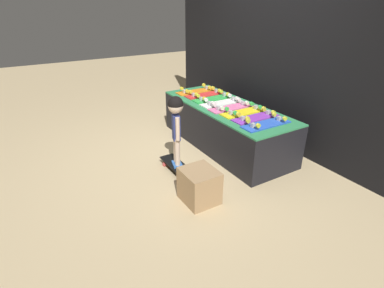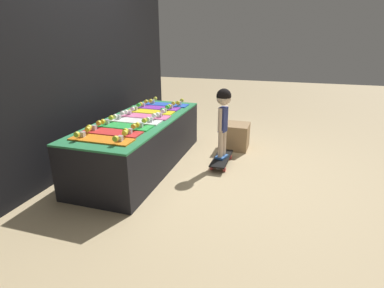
{
  "view_description": "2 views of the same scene",
  "coord_description": "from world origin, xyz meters",
  "px_view_note": "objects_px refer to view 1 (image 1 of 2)",
  "views": [
    {
      "loc": [
        3.15,
        -1.87,
        1.93
      ],
      "look_at": [
        0.24,
        -0.12,
        0.29
      ],
      "focal_mm": 28.0,
      "sensor_mm": 36.0,
      "label": 1
    },
    {
      "loc": [
        -3.14,
        -1.05,
        1.54
      ],
      "look_at": [
        0.14,
        -0.04,
        0.3
      ],
      "focal_mm": 28.0,
      "sensor_mm": 36.0,
      "label": 2
    }
  ],
  "objects_px": {
    "skateboard_green_on_rack": "(213,98)",
    "skateboard_blue_on_rack": "(266,124)",
    "storage_box": "(199,186)",
    "skateboard_on_floor": "(177,166)",
    "skateboard_pink_on_rack": "(231,107)",
    "skateboard_yellow_on_rack": "(243,112)",
    "skateboard_orange_on_rack": "(196,91)",
    "skateboard_purple_on_rack": "(256,117)",
    "skateboard_red_on_rack": "(205,94)",
    "child": "(176,119)",
    "skateboard_white_on_rack": "(221,102)"
  },
  "relations": [
    {
      "from": "skateboard_green_on_rack",
      "to": "skateboard_white_on_rack",
      "type": "bearing_deg",
      "value": -3.23
    },
    {
      "from": "skateboard_orange_on_rack",
      "to": "skateboard_yellow_on_rack",
      "type": "xyz_separation_m",
      "value": [
        1.15,
        0.02,
        0.0
      ]
    },
    {
      "from": "skateboard_red_on_rack",
      "to": "skateboard_purple_on_rack",
      "type": "bearing_deg",
      "value": -0.28
    },
    {
      "from": "skateboard_blue_on_rack",
      "to": "skateboard_white_on_rack",
      "type": "bearing_deg",
      "value": 178.38
    },
    {
      "from": "skateboard_red_on_rack",
      "to": "skateboard_yellow_on_rack",
      "type": "relative_size",
      "value": 1.0
    },
    {
      "from": "skateboard_red_on_rack",
      "to": "skateboard_blue_on_rack",
      "type": "height_order",
      "value": "same"
    },
    {
      "from": "skateboard_red_on_rack",
      "to": "skateboard_yellow_on_rack",
      "type": "bearing_deg",
      "value": -0.43
    },
    {
      "from": "skateboard_red_on_rack",
      "to": "skateboard_on_floor",
      "type": "xyz_separation_m",
      "value": [
        0.89,
        -0.98,
        -0.54
      ]
    },
    {
      "from": "skateboard_white_on_rack",
      "to": "storage_box",
      "type": "height_order",
      "value": "skateboard_white_on_rack"
    },
    {
      "from": "skateboard_yellow_on_rack",
      "to": "skateboard_green_on_rack",
      "type": "bearing_deg",
      "value": -179.79
    },
    {
      "from": "skateboard_orange_on_rack",
      "to": "skateboard_green_on_rack",
      "type": "distance_m",
      "value": 0.46
    },
    {
      "from": "skateboard_orange_on_rack",
      "to": "storage_box",
      "type": "xyz_separation_m",
      "value": [
        1.76,
        -1.03,
        -0.44
      ]
    },
    {
      "from": "skateboard_purple_on_rack",
      "to": "storage_box",
      "type": "relative_size",
      "value": 1.69
    },
    {
      "from": "skateboard_red_on_rack",
      "to": "skateboard_purple_on_rack",
      "type": "relative_size",
      "value": 1.0
    },
    {
      "from": "skateboard_green_on_rack",
      "to": "skateboard_yellow_on_rack",
      "type": "xyz_separation_m",
      "value": [
        0.69,
        0.0,
        0.0
      ]
    },
    {
      "from": "storage_box",
      "to": "skateboard_on_floor",
      "type": "bearing_deg",
      "value": 172.87
    },
    {
      "from": "skateboard_pink_on_rack",
      "to": "skateboard_green_on_rack",
      "type": "bearing_deg",
      "value": 176.4
    },
    {
      "from": "skateboard_yellow_on_rack",
      "to": "skateboard_on_floor",
      "type": "xyz_separation_m",
      "value": [
        -0.03,
        -0.97,
        -0.54
      ]
    },
    {
      "from": "storage_box",
      "to": "skateboard_red_on_rack",
      "type": "bearing_deg",
      "value": 145.23
    },
    {
      "from": "skateboard_orange_on_rack",
      "to": "skateboard_yellow_on_rack",
      "type": "relative_size",
      "value": 1.0
    },
    {
      "from": "skateboard_green_on_rack",
      "to": "skateboard_red_on_rack",
      "type": "bearing_deg",
      "value": 177.67
    },
    {
      "from": "skateboard_green_on_rack",
      "to": "skateboard_on_floor",
      "type": "height_order",
      "value": "skateboard_green_on_rack"
    },
    {
      "from": "skateboard_pink_on_rack",
      "to": "skateboard_purple_on_rack",
      "type": "height_order",
      "value": "same"
    },
    {
      "from": "storage_box",
      "to": "skateboard_green_on_rack",
      "type": "bearing_deg",
      "value": 140.98
    },
    {
      "from": "skateboard_red_on_rack",
      "to": "skateboard_blue_on_rack",
      "type": "bearing_deg",
      "value": -2.01
    },
    {
      "from": "skateboard_red_on_rack",
      "to": "child",
      "type": "height_order",
      "value": "child"
    },
    {
      "from": "skateboard_pink_on_rack",
      "to": "skateboard_blue_on_rack",
      "type": "xyz_separation_m",
      "value": [
        0.69,
        -0.01,
        0.0
      ]
    },
    {
      "from": "child",
      "to": "storage_box",
      "type": "distance_m",
      "value": 0.83
    },
    {
      "from": "skateboard_green_on_rack",
      "to": "skateboard_yellow_on_rack",
      "type": "bearing_deg",
      "value": 0.21
    },
    {
      "from": "skateboard_yellow_on_rack",
      "to": "skateboard_on_floor",
      "type": "distance_m",
      "value": 1.12
    },
    {
      "from": "skateboard_pink_on_rack",
      "to": "skateboard_purple_on_rack",
      "type": "bearing_deg",
      "value": 4.05
    },
    {
      "from": "skateboard_purple_on_rack",
      "to": "skateboard_pink_on_rack",
      "type": "bearing_deg",
      "value": -175.95
    },
    {
      "from": "storage_box",
      "to": "skateboard_yellow_on_rack",
      "type": "bearing_deg",
      "value": 119.92
    },
    {
      "from": "skateboard_pink_on_rack",
      "to": "skateboard_on_floor",
      "type": "relative_size",
      "value": 1.04
    },
    {
      "from": "skateboard_white_on_rack",
      "to": "skateboard_blue_on_rack",
      "type": "height_order",
      "value": "same"
    },
    {
      "from": "skateboard_pink_on_rack",
      "to": "skateboard_on_floor",
      "type": "bearing_deg",
      "value": -78.22
    },
    {
      "from": "skateboard_orange_on_rack",
      "to": "storage_box",
      "type": "bearing_deg",
      "value": -30.48
    },
    {
      "from": "storage_box",
      "to": "skateboard_pink_on_rack",
      "type": "bearing_deg",
      "value": 129.3
    },
    {
      "from": "skateboard_orange_on_rack",
      "to": "skateboard_red_on_rack",
      "type": "relative_size",
      "value": 1.0
    },
    {
      "from": "skateboard_purple_on_rack",
      "to": "storage_box",
      "type": "distance_m",
      "value": 1.2
    },
    {
      "from": "skateboard_orange_on_rack",
      "to": "skateboard_yellow_on_rack",
      "type": "height_order",
      "value": "same"
    },
    {
      "from": "skateboard_orange_on_rack",
      "to": "skateboard_purple_on_rack",
      "type": "distance_m",
      "value": 1.38
    },
    {
      "from": "skateboard_red_on_rack",
      "to": "skateboard_purple_on_rack",
      "type": "distance_m",
      "value": 1.15
    },
    {
      "from": "skateboard_red_on_rack",
      "to": "skateboard_white_on_rack",
      "type": "relative_size",
      "value": 1.0
    },
    {
      "from": "skateboard_on_floor",
      "to": "skateboard_blue_on_rack",
      "type": "bearing_deg",
      "value": 62.05
    },
    {
      "from": "skateboard_green_on_rack",
      "to": "skateboard_blue_on_rack",
      "type": "height_order",
      "value": "same"
    },
    {
      "from": "skateboard_purple_on_rack",
      "to": "skateboard_orange_on_rack",
      "type": "bearing_deg",
      "value": -179.17
    },
    {
      "from": "skateboard_red_on_rack",
      "to": "skateboard_white_on_rack",
      "type": "height_order",
      "value": "same"
    },
    {
      "from": "skateboard_white_on_rack",
      "to": "skateboard_on_floor",
      "type": "xyz_separation_m",
      "value": [
        0.43,
        -0.96,
        -0.54
      ]
    },
    {
      "from": "skateboard_on_floor",
      "to": "skateboard_pink_on_rack",
      "type": "bearing_deg",
      "value": 101.78
    }
  ]
}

